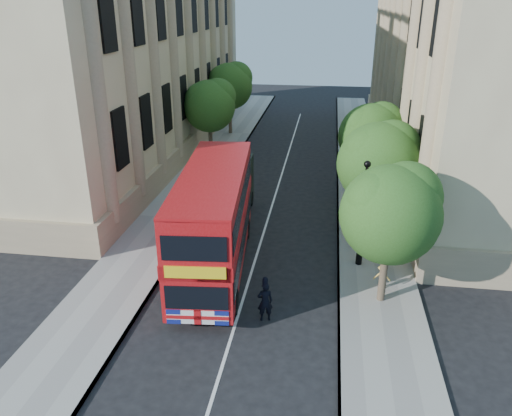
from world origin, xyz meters
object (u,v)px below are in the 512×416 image
at_px(police_constable, 265,302).
at_px(lamp_post, 363,218).
at_px(woman_pedestrian, 368,234).
at_px(double_decker_bus, 214,218).
at_px(box_van, 229,193).

bearing_deg(police_constable, lamp_post, -144.91).
relative_size(lamp_post, woman_pedestrian, 3.21).
height_order(lamp_post, double_decker_bus, lamp_post).
distance_m(double_decker_bus, woman_pedestrian, 7.98).
bearing_deg(box_van, police_constable, -72.49).
distance_m(lamp_post, police_constable, 6.55).
height_order(box_van, police_constable, box_van).
bearing_deg(police_constable, box_van, -87.81).
distance_m(lamp_post, woman_pedestrian, 2.38).
distance_m(police_constable, woman_pedestrian, 8.00).
bearing_deg(lamp_post, police_constable, -127.84).
relative_size(box_van, police_constable, 3.32).
distance_m(double_decker_bus, box_van, 6.14).
xyz_separation_m(double_decker_bus, woman_pedestrian, (7.21, 2.97, -1.69)).
bearing_deg(box_van, double_decker_bus, -86.50).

